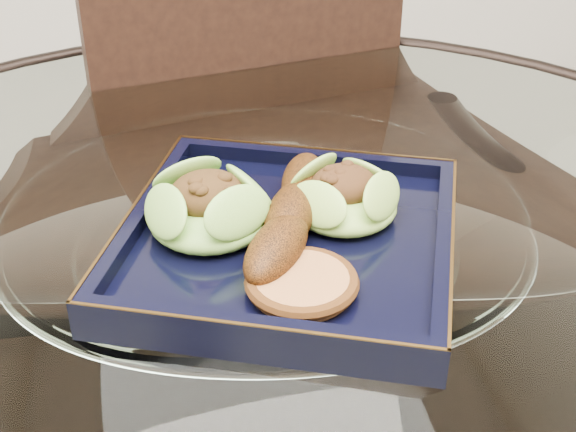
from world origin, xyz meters
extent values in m
cylinder|color=white|center=(0.00, 0.00, 0.76)|extent=(1.10, 1.10, 0.01)
torus|color=black|center=(0.00, 0.00, 0.76)|extent=(1.13, 1.13, 0.02)
cylinder|color=black|center=(0.28, 0.28, 0.38)|extent=(0.04, 0.04, 0.75)
cylinder|color=black|center=(-0.28, 0.28, 0.38)|extent=(0.04, 0.04, 0.75)
cube|color=black|center=(0.11, 0.24, 0.50)|extent=(0.50, 0.50, 0.04)
cube|color=black|center=(0.08, 0.44, 0.78)|extent=(0.42, 0.09, 0.49)
cylinder|color=black|center=(-0.11, 0.40, 0.24)|extent=(0.03, 0.03, 0.48)
cylinder|color=black|center=(0.27, 0.45, 0.24)|extent=(0.03, 0.03, 0.48)
cube|color=black|center=(0.02, 0.00, 0.77)|extent=(0.36, 0.36, 0.02)
ellipsoid|color=#659D2D|center=(-0.04, 0.03, 0.80)|extent=(0.11, 0.11, 0.04)
ellipsoid|color=#73A530|center=(0.07, 0.02, 0.80)|extent=(0.11, 0.11, 0.03)
ellipsoid|color=#572909|center=(0.02, 0.01, 0.80)|extent=(0.12, 0.19, 0.04)
cylinder|color=#C57B41|center=(0.01, -0.08, 0.79)|extent=(0.08, 0.08, 0.01)
camera|label=1|loc=(-0.12, -0.54, 1.15)|focal=50.00mm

